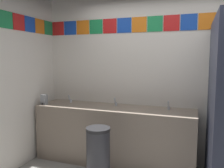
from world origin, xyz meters
name	(u,v)px	position (x,y,z in m)	size (l,w,h in m)	color
wall_back	(162,77)	(0.00, 1.46, 1.33)	(3.86, 0.09, 2.64)	silver
vanity_counter	(114,134)	(-0.67, 1.12, 0.45)	(2.41, 0.60, 0.87)	gray
faucet_left	(70,100)	(-1.48, 1.21, 0.92)	(0.04, 0.10, 0.14)	silver
faucet_center	(116,103)	(-0.67, 1.21, 0.92)	(0.04, 0.10, 0.14)	silver
faucet_right	(168,106)	(0.13, 1.21, 0.92)	(0.04, 0.10, 0.14)	silver
soap_dispenser	(44,100)	(-1.80, 0.94, 0.95)	(0.09, 0.09, 0.16)	gray
trash_bin	(98,156)	(-0.64, 0.46, 0.37)	(0.31, 0.31, 0.74)	#333338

